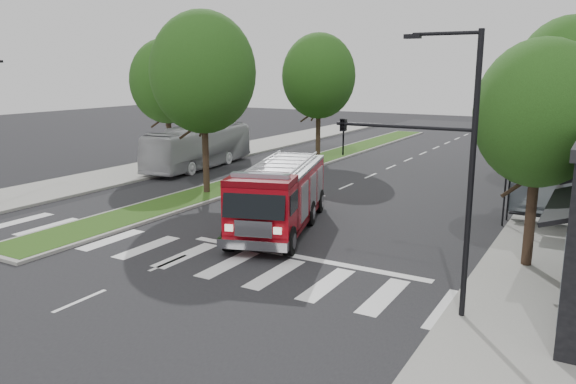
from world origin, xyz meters
TOP-DOWN VIEW (x-y plane):
  - ground at (0.00, 0.00)m, footprint 140.00×140.00m
  - sidewalk_right at (12.50, 10.00)m, footprint 5.00×80.00m
  - sidewalk_left at (-14.50, 10.00)m, footprint 5.00×80.00m
  - median at (-6.00, 18.00)m, footprint 3.00×50.00m
  - bus_shelter at (11.20, 8.15)m, footprint 3.20×1.60m
  - tree_right_near at (11.50, 2.00)m, footprint 4.40×4.40m
  - tree_right_mid at (11.50, 14.00)m, footprint 5.60×5.60m
  - tree_median_near at (-6.00, 6.00)m, footprint 5.80×5.80m
  - tree_median_far at (-6.00, 20.00)m, footprint 5.60×5.60m
  - tree_left_mid at (-14.00, 12.00)m, footprint 5.20×5.20m
  - streetlight_right_near at (9.61, -3.50)m, footprint 4.08×0.22m
  - streetlight_right_far at (10.35, 20.00)m, footprint 2.11×0.20m
  - fire_engine at (1.25, 1.95)m, footprint 5.20×9.33m
  - city_bus at (-12.00, 12.90)m, footprint 3.61×11.04m

SIDE VIEW (x-z plane):
  - ground at x=0.00m, z-range 0.00..0.00m
  - sidewalk_right at x=12.50m, z-range 0.00..0.15m
  - sidewalk_left at x=-14.50m, z-range 0.00..0.15m
  - median at x=-6.00m, z-range 0.00..0.16m
  - fire_engine at x=1.25m, z-range -0.06..3.04m
  - city_bus at x=-12.00m, z-range 0.00..3.02m
  - bus_shelter at x=11.20m, z-range 0.73..3.34m
  - streetlight_right_far at x=10.35m, z-range 0.48..8.48m
  - streetlight_right_near at x=9.61m, z-range 0.67..8.67m
  - tree_right_near at x=11.50m, z-range 1.48..9.53m
  - tree_left_mid at x=-14.00m, z-range 1.58..10.74m
  - tree_right_mid at x=11.50m, z-range 1.63..11.35m
  - tree_median_far at x=-6.00m, z-range 1.63..11.35m
  - tree_median_near at x=-6.00m, z-range 1.73..11.89m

